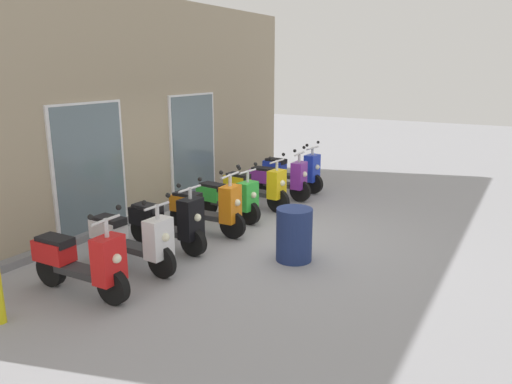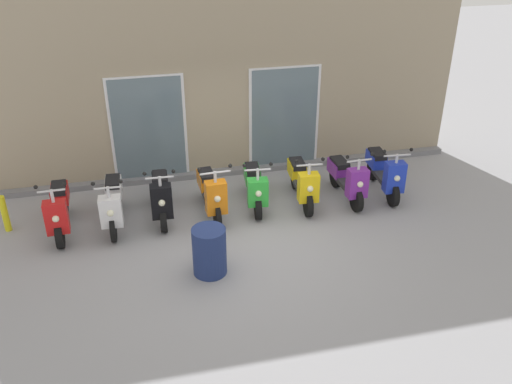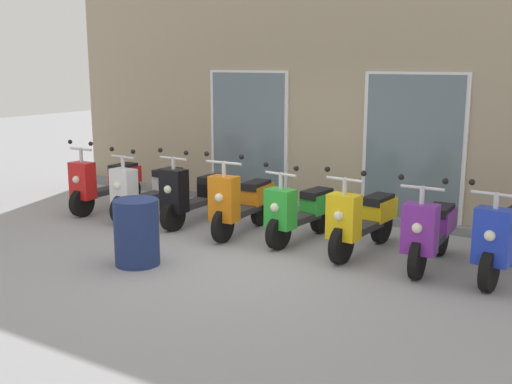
{
  "view_description": "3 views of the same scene",
  "coord_description": "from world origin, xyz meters",
  "px_view_note": "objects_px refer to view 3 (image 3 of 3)",
  "views": [
    {
      "loc": [
        -7.12,
        -3.92,
        2.87
      ],
      "look_at": [
        0.74,
        0.61,
        0.54
      ],
      "focal_mm": 34.34,
      "sensor_mm": 36.0,
      "label": 1
    },
    {
      "loc": [
        -1.72,
        -8.21,
        5.42
      ],
      "look_at": [
        0.36,
        0.67,
        0.51
      ],
      "focal_mm": 38.75,
      "sensor_mm": 36.0,
      "label": 2
    },
    {
      "loc": [
        4.33,
        -6.28,
        2.44
      ],
      "look_at": [
        0.03,
        0.53,
        0.74
      ],
      "focal_mm": 43.39,
      "sensor_mm": 36.0,
      "label": 3
    }
  ],
  "objects_px": {
    "scooter_black": "(195,194)",
    "scooter_orange": "(241,201)",
    "trash_bin": "(137,232)",
    "scooter_yellow": "(363,219)",
    "scooter_green": "(301,210)",
    "scooter_blue": "(506,238)",
    "scooter_red": "(105,183)",
    "curb_bollard": "(77,181)",
    "scooter_white": "(148,188)",
    "scooter_purple": "(431,230)"
  },
  "relations": [
    {
      "from": "scooter_red",
      "to": "scooter_black",
      "type": "bearing_deg",
      "value": 2.78
    },
    {
      "from": "scooter_red",
      "to": "scooter_purple",
      "type": "xyz_separation_m",
      "value": [
        5.48,
        -0.03,
        -0.0
      ]
    },
    {
      "from": "scooter_white",
      "to": "trash_bin",
      "type": "height_order",
      "value": "scooter_white"
    },
    {
      "from": "curb_bollard",
      "to": "trash_bin",
      "type": "xyz_separation_m",
      "value": [
        3.4,
        -2.1,
        0.06
      ]
    },
    {
      "from": "scooter_orange",
      "to": "scooter_green",
      "type": "distance_m",
      "value": 0.9
    },
    {
      "from": "scooter_blue",
      "to": "scooter_yellow",
      "type": "bearing_deg",
      "value": 179.87
    },
    {
      "from": "scooter_green",
      "to": "scooter_yellow",
      "type": "distance_m",
      "value": 0.94
    },
    {
      "from": "scooter_purple",
      "to": "scooter_yellow",
      "type": "bearing_deg",
      "value": 174.8
    },
    {
      "from": "curb_bollard",
      "to": "scooter_yellow",
      "type": "bearing_deg",
      "value": -2.04
    },
    {
      "from": "scooter_white",
      "to": "scooter_orange",
      "type": "distance_m",
      "value": 1.81
    },
    {
      "from": "scooter_black",
      "to": "scooter_blue",
      "type": "xyz_separation_m",
      "value": [
        4.49,
        -0.04,
        0.01
      ]
    },
    {
      "from": "scooter_black",
      "to": "scooter_orange",
      "type": "xyz_separation_m",
      "value": [
        0.93,
        -0.12,
        0.03
      ]
    },
    {
      "from": "scooter_purple",
      "to": "scooter_blue",
      "type": "bearing_deg",
      "value": 5.37
    },
    {
      "from": "scooter_red",
      "to": "scooter_orange",
      "type": "height_order",
      "value": "scooter_orange"
    },
    {
      "from": "scooter_green",
      "to": "scooter_blue",
      "type": "height_order",
      "value": "scooter_blue"
    },
    {
      "from": "scooter_white",
      "to": "scooter_orange",
      "type": "xyz_separation_m",
      "value": [
        1.81,
        -0.05,
        0.01
      ]
    },
    {
      "from": "scooter_orange",
      "to": "trash_bin",
      "type": "distance_m",
      "value": 1.85
    },
    {
      "from": "scooter_red",
      "to": "scooter_green",
      "type": "height_order",
      "value": "scooter_red"
    },
    {
      "from": "scooter_black",
      "to": "curb_bollard",
      "type": "height_order",
      "value": "scooter_black"
    },
    {
      "from": "scooter_yellow",
      "to": "scooter_red",
      "type": "bearing_deg",
      "value": -179.29
    },
    {
      "from": "scooter_purple",
      "to": "scooter_blue",
      "type": "height_order",
      "value": "scooter_blue"
    },
    {
      "from": "scooter_red",
      "to": "scooter_black",
      "type": "distance_m",
      "value": 1.83
    },
    {
      "from": "trash_bin",
      "to": "scooter_green",
      "type": "bearing_deg",
      "value": 58.68
    },
    {
      "from": "scooter_black",
      "to": "trash_bin",
      "type": "bearing_deg",
      "value": -72.69
    },
    {
      "from": "trash_bin",
      "to": "scooter_yellow",
      "type": "bearing_deg",
      "value": 41.64
    },
    {
      "from": "scooter_white",
      "to": "curb_bollard",
      "type": "height_order",
      "value": "scooter_white"
    },
    {
      "from": "scooter_orange",
      "to": "curb_bollard",
      "type": "distance_m",
      "value": 3.74
    },
    {
      "from": "trash_bin",
      "to": "curb_bollard",
      "type": "bearing_deg",
      "value": 148.28
    },
    {
      "from": "scooter_white",
      "to": "scooter_green",
      "type": "relative_size",
      "value": 1.09
    },
    {
      "from": "scooter_black",
      "to": "scooter_purple",
      "type": "relative_size",
      "value": 1.01
    },
    {
      "from": "curb_bollard",
      "to": "scooter_orange",
      "type": "bearing_deg",
      "value": -4.34
    },
    {
      "from": "scooter_red",
      "to": "scooter_white",
      "type": "distance_m",
      "value": 0.94
    },
    {
      "from": "scooter_yellow",
      "to": "scooter_white",
      "type": "bearing_deg",
      "value": -179.39
    },
    {
      "from": "scooter_yellow",
      "to": "scooter_purple",
      "type": "bearing_deg",
      "value": -5.2
    },
    {
      "from": "scooter_white",
      "to": "curb_bollard",
      "type": "distance_m",
      "value": 1.93
    },
    {
      "from": "scooter_orange",
      "to": "scooter_green",
      "type": "height_order",
      "value": "scooter_orange"
    },
    {
      "from": "scooter_white",
      "to": "scooter_orange",
      "type": "height_order",
      "value": "scooter_orange"
    },
    {
      "from": "scooter_black",
      "to": "scooter_yellow",
      "type": "height_order",
      "value": "scooter_black"
    },
    {
      "from": "scooter_red",
      "to": "scooter_yellow",
      "type": "bearing_deg",
      "value": 0.71
    },
    {
      "from": "scooter_black",
      "to": "scooter_green",
      "type": "relative_size",
      "value": 1.03
    },
    {
      "from": "scooter_purple",
      "to": "curb_bollard",
      "type": "distance_m",
      "value": 6.46
    },
    {
      "from": "scooter_white",
      "to": "curb_bollard",
      "type": "xyz_separation_m",
      "value": [
        -1.92,
        0.24,
        -0.12
      ]
    },
    {
      "from": "scooter_black",
      "to": "scooter_blue",
      "type": "relative_size",
      "value": 0.94
    },
    {
      "from": "scooter_blue",
      "to": "trash_bin",
      "type": "distance_m",
      "value": 4.33
    },
    {
      "from": "scooter_green",
      "to": "curb_bollard",
      "type": "height_order",
      "value": "scooter_green"
    },
    {
      "from": "scooter_white",
      "to": "trash_bin",
      "type": "xyz_separation_m",
      "value": [
        1.49,
        -1.87,
        -0.07
      ]
    },
    {
      "from": "scooter_purple",
      "to": "curb_bollard",
      "type": "bearing_deg",
      "value": 177.51
    },
    {
      "from": "scooter_purple",
      "to": "trash_bin",
      "type": "xyz_separation_m",
      "value": [
        -3.05,
        -1.82,
        -0.05
      ]
    },
    {
      "from": "scooter_green",
      "to": "trash_bin",
      "type": "relative_size",
      "value": 1.83
    },
    {
      "from": "scooter_red",
      "to": "trash_bin",
      "type": "distance_m",
      "value": 3.05
    }
  ]
}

